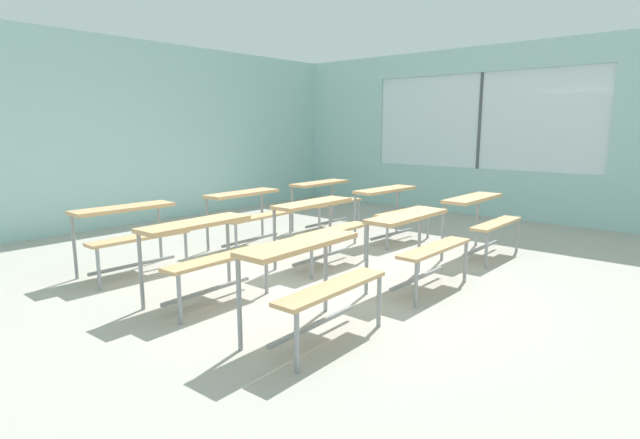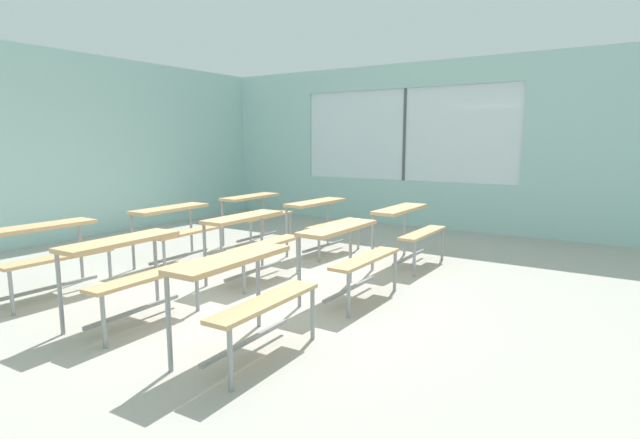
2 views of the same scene
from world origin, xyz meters
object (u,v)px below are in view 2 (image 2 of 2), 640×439
(desk_bench_r1c2, at_px, (322,214))
(desk_bench_r2c2, at_px, (256,207))
(desk_bench_r0c1, at_px, (348,244))
(desk_bench_r2c0, at_px, (46,243))
(desk_bench_r1c1, at_px, (251,231))
(desk_bench_r0c0, at_px, (243,281))
(desk_bench_r2c1, at_px, (177,221))
(desk_bench_r1c0, at_px, (129,260))
(desk_bench_r0c2, at_px, (408,222))

(desk_bench_r1c2, relative_size, desk_bench_r2c2, 1.02)
(desk_bench_r0c1, distance_m, desk_bench_r2c0, 3.08)
(desk_bench_r0c1, height_order, desk_bench_r2c0, same)
(desk_bench_r1c1, bearing_deg, desk_bench_r0c0, -142.14)
(desk_bench_r1c2, xyz_separation_m, desk_bench_r2c0, (-3.26, 1.27, 0.00))
(desk_bench_r2c1, bearing_deg, desk_bench_r0c0, -124.60)
(desk_bench_r2c0, bearing_deg, desk_bench_r0c0, -88.00)
(desk_bench_r0c1, relative_size, desk_bench_r1c0, 0.98)
(desk_bench_r1c1, bearing_deg, desk_bench_r1c2, 1.15)
(desk_bench_r0c0, distance_m, desk_bench_r2c1, 3.08)
(desk_bench_r0c1, bearing_deg, desk_bench_r0c2, 1.70)
(desk_bench_r0c1, xyz_separation_m, desk_bench_r1c2, (1.63, 1.35, 0.00))
(desk_bench_r0c0, relative_size, desk_bench_r0c2, 1.02)
(desk_bench_r0c2, distance_m, desk_bench_r1c0, 3.49)
(desk_bench_r0c0, xyz_separation_m, desk_bench_r2c0, (-0.03, 2.63, 0.00))
(desk_bench_r0c2, bearing_deg, desk_bench_r0c1, -178.75)
(desk_bench_r2c0, distance_m, desk_bench_r2c1, 1.68)
(desk_bench_r2c0, bearing_deg, desk_bench_r2c1, 0.36)
(desk_bench_r1c0, relative_size, desk_bench_r2c0, 1.01)
(desk_bench_r0c2, xyz_separation_m, desk_bench_r1c0, (-3.26, 1.24, 0.00))
(desk_bench_r0c0, distance_m, desk_bench_r2c2, 4.19)
(desk_bench_r2c0, bearing_deg, desk_bench_r0c1, -56.83)
(desk_bench_r1c2, height_order, desk_bench_r2c1, same)
(desk_bench_r0c1, relative_size, desk_bench_r2c0, 0.99)
(desk_bench_r0c2, distance_m, desk_bench_r2c0, 4.16)
(desk_bench_r0c2, bearing_deg, desk_bench_r1c2, 89.94)
(desk_bench_r0c2, height_order, desk_bench_r1c1, same)
(desk_bench_r1c0, xyz_separation_m, desk_bench_r2c0, (-0.00, 1.34, 0.00))
(desk_bench_r1c2, bearing_deg, desk_bench_r2c0, 161.50)
(desk_bench_r0c2, distance_m, desk_bench_r2c1, 3.00)
(desk_bench_r1c0, bearing_deg, desk_bench_r2c0, 88.00)
(desk_bench_r0c0, relative_size, desk_bench_r2c0, 1.01)
(desk_bench_r0c2, height_order, desk_bench_r1c2, same)
(desk_bench_r1c0, relative_size, desk_bench_r1c2, 0.99)
(desk_bench_r1c0, height_order, desk_bench_r2c1, same)
(desk_bench_r1c1, height_order, desk_bench_r2c0, same)
(desk_bench_r0c2, bearing_deg, desk_bench_r0c0, -179.24)
(desk_bench_r1c1, xyz_separation_m, desk_bench_r2c0, (-1.64, 1.33, 0.00))
(desk_bench_r1c0, relative_size, desk_bench_r2c2, 1.01)
(desk_bench_r1c2, height_order, desk_bench_r2c2, same)
(desk_bench_r1c0, bearing_deg, desk_bench_r2c1, 35.97)
(desk_bench_r0c1, xyz_separation_m, desk_bench_r0c2, (1.64, 0.04, 0.00))
(desk_bench_r0c2, height_order, desk_bench_r2c0, same)
(desk_bench_r1c0, distance_m, desk_bench_r1c1, 1.64)
(desk_bench_r0c2, relative_size, desk_bench_r1c0, 0.98)
(desk_bench_r1c0, distance_m, desk_bench_r2c1, 2.13)
(desk_bench_r1c0, xyz_separation_m, desk_bench_r1c1, (1.64, 0.01, 0.00))
(desk_bench_r0c0, bearing_deg, desk_bench_r1c2, 20.91)
(desk_bench_r0c0, bearing_deg, desk_bench_r1c1, 36.92)
(desk_bench_r0c0, bearing_deg, desk_bench_r2c2, 36.79)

